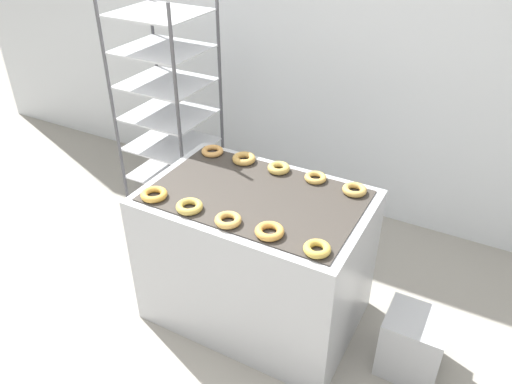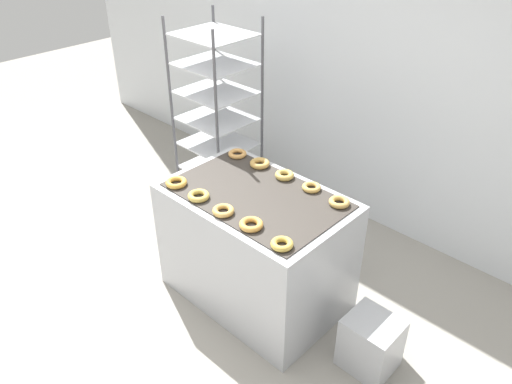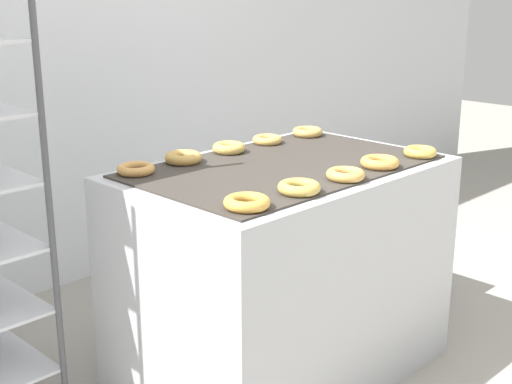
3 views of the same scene
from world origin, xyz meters
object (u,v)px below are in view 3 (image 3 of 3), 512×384
(fryer_machine, at_px, (282,272))
(donut_near_leftmost, at_px, (247,202))
(donut_near_rightmost, at_px, (420,152))
(donut_far_right, at_px, (267,140))
(glaze_bin, at_px, (408,263))
(donut_near_left, at_px, (299,187))
(donut_far_center, at_px, (229,148))
(donut_near_center, at_px, (345,175))
(donut_far_left, at_px, (183,158))
(donut_far_leftmost, at_px, (136,169))
(donut_near_right, at_px, (380,162))
(donut_far_rightmost, at_px, (307,132))

(fryer_machine, relative_size, donut_near_leftmost, 8.51)
(donut_near_rightmost, height_order, donut_far_right, donut_near_rightmost)
(glaze_bin, relative_size, donut_far_right, 3.00)
(donut_near_left, bearing_deg, donut_far_center, 68.30)
(fryer_machine, height_order, donut_far_center, donut_far_center)
(donut_near_center, xyz_separation_m, donut_far_center, (-0.01, 0.60, 0.00))
(donut_near_rightmost, distance_m, donut_far_left, 0.95)
(donut_near_left, bearing_deg, donut_near_center, -1.49)
(glaze_bin, height_order, donut_far_left, donut_far_left)
(donut_near_leftmost, height_order, donut_far_leftmost, donut_near_leftmost)
(donut_near_right, xyz_separation_m, donut_far_rightmost, (0.24, 0.57, -0.00))
(donut_near_center, xyz_separation_m, donut_near_right, (0.23, 0.02, 0.00))
(fryer_machine, distance_m, donut_far_left, 0.61)
(donut_near_right, height_order, donut_near_rightmost, donut_near_right)
(donut_near_right, bearing_deg, donut_far_leftmost, 140.58)
(donut_far_left, height_order, donut_far_center, same)
(fryer_machine, relative_size, donut_far_leftmost, 8.99)
(donut_far_leftmost, bearing_deg, fryer_machine, -31.93)
(fryer_machine, xyz_separation_m, donut_far_left, (-0.25, 0.30, 0.47))
(glaze_bin, relative_size, donut_near_right, 2.62)
(donut_near_left, distance_m, donut_near_right, 0.48)
(donut_near_left, xyz_separation_m, donut_near_right, (0.47, 0.01, 0.00))
(donut_near_right, height_order, donut_far_center, donut_far_center)
(donut_near_left, relative_size, donut_far_right, 1.12)
(donut_near_leftmost, distance_m, donut_far_rightmost, 1.12)
(donut_far_left, bearing_deg, donut_near_center, -67.62)
(donut_near_leftmost, distance_m, donut_far_left, 0.64)
(donut_far_left, bearing_deg, donut_far_rightmost, -1.28)
(donut_near_left, bearing_deg, donut_near_right, 1.09)
(donut_near_rightmost, bearing_deg, donut_far_leftmost, 148.34)
(donut_near_leftmost, xyz_separation_m, donut_far_left, (0.23, 0.59, 0.00))
(donut_near_leftmost, xyz_separation_m, donut_near_rightmost, (0.98, -0.01, 0.00))
(donut_near_leftmost, relative_size, donut_far_leftmost, 1.06)
(donut_far_right, bearing_deg, donut_near_right, -89.81)
(donut_near_leftmost, xyz_separation_m, donut_near_center, (0.48, -0.01, -0.00))
(fryer_machine, height_order, donut_near_leftmost, donut_near_leftmost)
(donut_near_right, bearing_deg, donut_far_center, 112.15)
(glaze_bin, xyz_separation_m, donut_near_center, (-0.98, -0.33, 0.72))
(donut_near_center, distance_m, donut_far_left, 0.65)
(donut_far_left, relative_size, donut_far_rightmost, 1.06)
(donut_near_left, bearing_deg, glaze_bin, 14.58)
(donut_near_right, distance_m, donut_far_leftmost, 0.92)
(fryer_machine, relative_size, donut_near_left, 8.68)
(donut_far_leftmost, xyz_separation_m, donut_far_right, (0.71, 0.01, -0.00))
(donut_near_left, xyz_separation_m, donut_far_leftmost, (-0.24, 0.59, -0.00))
(donut_near_leftmost, xyz_separation_m, donut_far_center, (0.48, 0.59, 0.00))
(fryer_machine, relative_size, donut_near_rightmost, 9.48)
(donut_near_rightmost, bearing_deg, donut_near_left, 179.59)
(donut_far_center, height_order, donut_far_right, donut_far_center)
(donut_near_center, relative_size, donut_far_right, 1.08)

